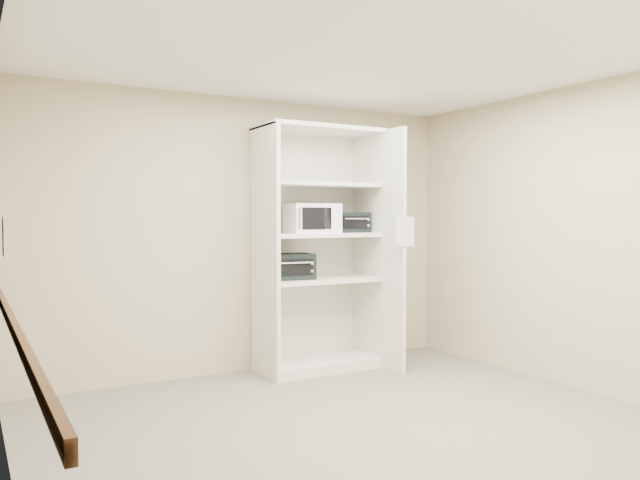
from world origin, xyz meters
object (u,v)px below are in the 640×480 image
shelving_unit (323,257)px  microwave (312,218)px  toaster_oven_lower (289,266)px  toaster_oven_upper (349,222)px

shelving_unit → microwave: 0.41m
microwave → toaster_oven_lower: (-0.24, 0.05, -0.47)m
toaster_oven_lower → shelving_unit: bearing=3.5°
shelving_unit → toaster_oven_lower: (-0.37, 0.02, -0.09)m
shelving_unit → toaster_oven_lower: 0.38m
shelving_unit → toaster_oven_upper: bearing=4.3°
shelving_unit → toaster_oven_upper: size_ratio=6.71×
microwave → toaster_oven_upper: 0.48m
toaster_oven_upper → toaster_oven_lower: toaster_oven_upper is taller
shelving_unit → toaster_oven_upper: 0.48m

